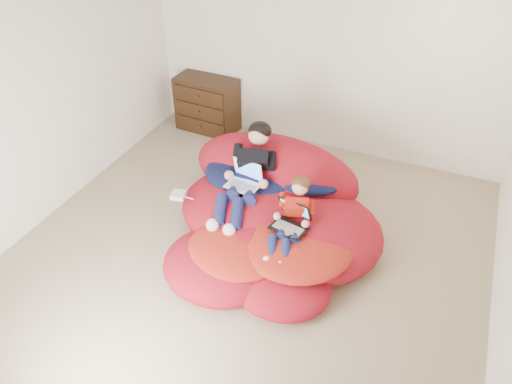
% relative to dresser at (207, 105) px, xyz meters
% --- Properties ---
extents(room_shell, '(5.10, 5.10, 2.77)m').
position_rel_dresser_xyz_m(room_shell, '(1.72, -2.25, -0.19)').
color(room_shell, tan).
rests_on(room_shell, ground).
extents(dresser, '(0.94, 0.55, 0.82)m').
position_rel_dresser_xyz_m(dresser, '(0.00, 0.00, 0.00)').
color(dresser, '#301C0D').
rests_on(dresser, ground).
extents(beanbag_pile, '(2.53, 2.48, 0.95)m').
position_rel_dresser_xyz_m(beanbag_pile, '(1.82, -1.88, -0.14)').
color(beanbag_pile, '#B01322').
rests_on(beanbag_pile, ground).
extents(cream_pillow, '(0.40, 0.26, 0.26)m').
position_rel_dresser_xyz_m(cream_pillow, '(1.43, -1.17, 0.21)').
color(cream_pillow, white).
rests_on(cream_pillow, beanbag_pile).
extents(older_boy, '(0.47, 1.24, 0.80)m').
position_rel_dresser_xyz_m(older_boy, '(1.47, -1.74, 0.30)').
color(older_boy, black).
rests_on(older_boy, beanbag_pile).
extents(younger_boy, '(0.35, 0.89, 0.60)m').
position_rel_dresser_xyz_m(younger_boy, '(2.16, -2.17, 0.18)').
color(younger_boy, red).
rests_on(younger_boy, beanbag_pile).
extents(laptop_white, '(0.39, 0.35, 0.26)m').
position_rel_dresser_xyz_m(laptop_white, '(1.47, -1.84, 0.23)').
color(laptop_white, white).
rests_on(laptop_white, older_boy).
extents(laptop_black, '(0.40, 0.42, 0.25)m').
position_rel_dresser_xyz_m(laptop_black, '(2.16, -2.19, 0.14)').
color(laptop_black, black).
rests_on(laptop_black, younger_boy).
extents(power_adapter, '(0.18, 0.18, 0.06)m').
position_rel_dresser_xyz_m(power_adapter, '(0.78, -2.15, 0.01)').
color(power_adapter, white).
rests_on(power_adapter, beanbag_pile).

